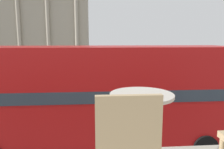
{
  "coord_description": "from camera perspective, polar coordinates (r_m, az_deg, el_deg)",
  "views": [
    {
      "loc": [
        0.48,
        -2.3,
        4.62
      ],
      "look_at": [
        1.89,
        15.64,
        1.7
      ],
      "focal_mm": 35.0,
      "sensor_mm": 36.0,
      "label": 1
    }
  ],
  "objects": [
    {
      "name": "pedestrian_red",
      "position": [
        23.33,
        12.48,
        0.05
      ],
      "size": [
        0.32,
        0.32,
        1.72
      ],
      "rotation": [
        0.0,
        0.0,
        0.71
      ],
      "color": "#282B33",
      "rests_on": "ground_plane"
    },
    {
      "name": "traffic_light_mid",
      "position": [
        19.67,
        -14.31,
        2.48
      ],
      "size": [
        0.42,
        0.24,
        3.67
      ],
      "color": "black",
      "rests_on": "ground_plane"
    },
    {
      "name": "double_decker_bus",
      "position": [
        9.08,
        -3.24,
        -4.95
      ],
      "size": [
        10.84,
        2.75,
        4.33
      ],
      "rotation": [
        0.0,
        0.0,
        -0.01
      ],
      "color": "black",
      "rests_on": "ground_plane"
    },
    {
      "name": "traffic_light_near",
      "position": [
        13.81,
        10.09,
        -0.01
      ],
      "size": [
        0.42,
        0.24,
        3.72
      ],
      "color": "black",
      "rests_on": "ground_plane"
    },
    {
      "name": "cafe_dining_table",
      "position": [
        2.12,
        7.64,
        -10.1
      ],
      "size": [
        0.6,
        0.6,
        0.73
      ],
      "color": "#2D2D30",
      "rests_on": "cafe_floor_slab"
    },
    {
      "name": "car_silver",
      "position": [
        22.77,
        -9.79,
        -0.83
      ],
      "size": [
        4.2,
        1.93,
        1.35
      ],
      "rotation": [
        0.0,
        0.0,
        4.63
      ],
      "color": "black",
      "rests_on": "ground_plane"
    },
    {
      "name": "car_navy",
      "position": [
        19.27,
        -19.24,
        -3.04
      ],
      "size": [
        4.2,
        1.93,
        1.35
      ],
      "rotation": [
        0.0,
        0.0,
        2.37
      ],
      "color": "black",
      "rests_on": "ground_plane"
    },
    {
      "name": "pedestrian_black",
      "position": [
        22.27,
        3.18,
        -0.06
      ],
      "size": [
        0.32,
        0.32,
        1.79
      ],
      "rotation": [
        0.0,
        0.0,
        4.92
      ],
      "color": "#282B33",
      "rests_on": "ground_plane"
    },
    {
      "name": "cafe_chair_0",
      "position": [
        1.53,
        3.6,
        -18.74
      ],
      "size": [
        0.4,
        0.4,
        0.91
      ],
      "rotation": [
        0.0,
        0.0,
        0.05
      ],
      "color": "tan",
      "rests_on": "cafe_floor_slab"
    },
    {
      "name": "pedestrian_grey",
      "position": [
        16.29,
        0.26,
        -3.62
      ],
      "size": [
        0.32,
        0.32,
        1.73
      ],
      "rotation": [
        0.0,
        0.0,
        0.35
      ],
      "color": "#282B33",
      "rests_on": "ground_plane"
    },
    {
      "name": "plaza_building_left",
      "position": [
        62.99,
        -18.57,
        15.68
      ],
      "size": [
        26.27,
        12.8,
        24.44
      ],
      "color": "#A39984",
      "rests_on": "ground_plane"
    }
  ]
}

